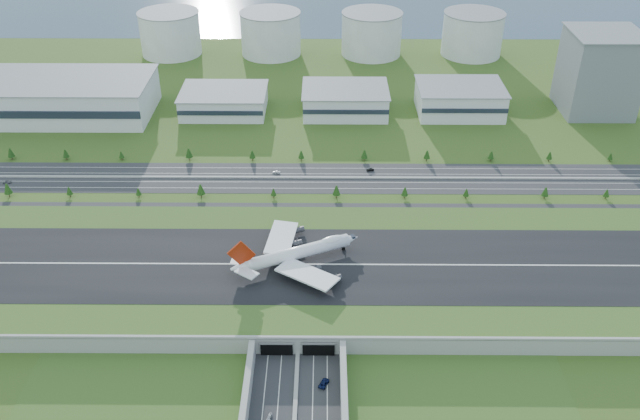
{
  "coord_description": "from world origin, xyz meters",
  "views": [
    {
      "loc": [
        10.5,
        -251.11,
        197.35
      ],
      "look_at": [
        8.48,
        35.0,
        15.84
      ],
      "focal_mm": 38.0,
      "sensor_mm": 36.0,
      "label": 1
    }
  ],
  "objects_px": {
    "office_tower": "(599,73)",
    "car_5": "(370,170)",
    "car_4": "(7,182)",
    "fuel_tank_a": "(170,33)",
    "car_2": "(324,383)",
    "car_7": "(276,172)",
    "boeing_747": "(296,253)",
    "car_0": "(269,417)"
  },
  "relations": [
    {
      "from": "office_tower",
      "to": "car_7",
      "type": "bearing_deg",
      "value": -156.61
    },
    {
      "from": "office_tower",
      "to": "car_0",
      "type": "xyz_separation_m",
      "value": [
        -209.26,
        -277.9,
        -26.71
      ]
    },
    {
      "from": "office_tower",
      "to": "car_7",
      "type": "height_order",
      "value": "office_tower"
    },
    {
      "from": "boeing_747",
      "to": "car_5",
      "type": "height_order",
      "value": "boeing_747"
    },
    {
      "from": "car_0",
      "to": "car_5",
      "type": "bearing_deg",
      "value": 91.86
    },
    {
      "from": "car_2",
      "to": "car_7",
      "type": "height_order",
      "value": "car_2"
    },
    {
      "from": "car_4",
      "to": "car_5",
      "type": "height_order",
      "value": "car_4"
    },
    {
      "from": "office_tower",
      "to": "car_7",
      "type": "relative_size",
      "value": 11.38
    },
    {
      "from": "car_0",
      "to": "car_2",
      "type": "bearing_deg",
      "value": 55.6
    },
    {
      "from": "car_5",
      "to": "car_7",
      "type": "relative_size",
      "value": 0.93
    },
    {
      "from": "car_0",
      "to": "car_2",
      "type": "relative_size",
      "value": 0.67
    },
    {
      "from": "office_tower",
      "to": "car_5",
      "type": "distance_m",
      "value": 187.71
    },
    {
      "from": "office_tower",
      "to": "boeing_747",
      "type": "height_order",
      "value": "office_tower"
    },
    {
      "from": "car_5",
      "to": "boeing_747",
      "type": "bearing_deg",
      "value": -34.95
    },
    {
      "from": "car_2",
      "to": "car_4",
      "type": "distance_m",
      "value": 240.18
    },
    {
      "from": "car_0",
      "to": "car_7",
      "type": "xyz_separation_m",
      "value": [
        -8.91,
        183.54,
        0.03
      ]
    },
    {
      "from": "car_5",
      "to": "car_4",
      "type": "bearing_deg",
      "value": -99.09
    },
    {
      "from": "fuel_tank_a",
      "to": "car_2",
      "type": "xyz_separation_m",
      "value": [
        130.71,
        -376.44,
        -16.57
      ]
    },
    {
      "from": "car_0",
      "to": "car_7",
      "type": "bearing_deg",
      "value": 108.88
    },
    {
      "from": "office_tower",
      "to": "boeing_747",
      "type": "distance_m",
      "value": 280.26
    },
    {
      "from": "office_tower",
      "to": "car_5",
      "type": "height_order",
      "value": "office_tower"
    },
    {
      "from": "car_2",
      "to": "car_4",
      "type": "height_order",
      "value": "car_2"
    },
    {
      "from": "office_tower",
      "to": "car_5",
      "type": "relative_size",
      "value": 12.23
    },
    {
      "from": "fuel_tank_a",
      "to": "boeing_747",
      "type": "distance_m",
      "value": 330.33
    },
    {
      "from": "fuel_tank_a",
      "to": "car_2",
      "type": "bearing_deg",
      "value": -70.85
    },
    {
      "from": "office_tower",
      "to": "car_5",
      "type": "xyz_separation_m",
      "value": [
        -161.88,
        -91.21,
        -26.64
      ]
    },
    {
      "from": "boeing_747",
      "to": "car_5",
      "type": "bearing_deg",
      "value": 43.79
    },
    {
      "from": "boeing_747",
      "to": "car_0",
      "type": "distance_m",
      "value": 85.59
    },
    {
      "from": "car_4",
      "to": "car_7",
      "type": "distance_m",
      "value": 155.93
    },
    {
      "from": "boeing_747",
      "to": "car_0",
      "type": "height_order",
      "value": "boeing_747"
    },
    {
      "from": "car_7",
      "to": "car_2",
      "type": "bearing_deg",
      "value": 19.59
    },
    {
      "from": "car_4",
      "to": "fuel_tank_a",
      "type": "bearing_deg",
      "value": -30.69
    },
    {
      "from": "car_5",
      "to": "car_7",
      "type": "xyz_separation_m",
      "value": [
        -56.29,
        -3.15,
        -0.04
      ]
    },
    {
      "from": "office_tower",
      "to": "car_2",
      "type": "height_order",
      "value": "office_tower"
    },
    {
      "from": "car_2",
      "to": "car_7",
      "type": "xyz_separation_m",
      "value": [
        -28.88,
        167.08,
        -0.11
      ]
    },
    {
      "from": "car_0",
      "to": "car_5",
      "type": "xyz_separation_m",
      "value": [
        47.38,
        186.69,
        0.07
      ]
    },
    {
      "from": "boeing_747",
      "to": "car_2",
      "type": "xyz_separation_m",
      "value": [
        12.9,
        -67.86,
        -12.74
      ]
    },
    {
      "from": "boeing_747",
      "to": "car_0",
      "type": "relative_size",
      "value": 15.31
    },
    {
      "from": "car_0",
      "to": "car_5",
      "type": "distance_m",
      "value": 192.61
    },
    {
      "from": "car_4",
      "to": "car_5",
      "type": "bearing_deg",
      "value": -102.78
    },
    {
      "from": "car_5",
      "to": "car_7",
      "type": "distance_m",
      "value": 56.38
    },
    {
      "from": "car_2",
      "to": "car_7",
      "type": "distance_m",
      "value": 169.56
    }
  ]
}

